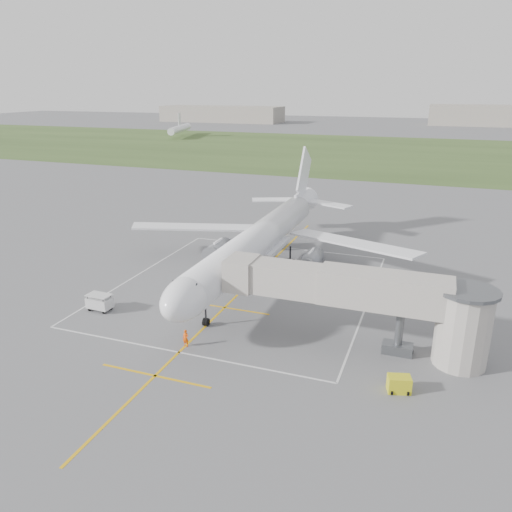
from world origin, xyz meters
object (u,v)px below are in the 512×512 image
(airliner, at_px, (259,240))
(gpu_unit, at_px, (399,384))
(ramp_worker_nose, at_px, (186,338))
(baggage_cart, at_px, (100,302))
(ramp_worker_wing, at_px, (227,256))
(jet_bridge, at_px, (375,300))

(airliner, xyz_separation_m, gpu_unit, (18.65, -20.20, -3.76))
(airliner, relative_size, ramp_worker_nose, 29.10)
(gpu_unit, distance_m, baggage_cart, 30.90)
(baggage_cart, distance_m, ramp_worker_nose, 12.58)
(baggage_cart, bearing_deg, ramp_worker_wing, 72.84)
(baggage_cart, distance_m, ramp_worker_wing, 19.53)
(ramp_worker_wing, bearing_deg, airliner, 169.67)
(ramp_worker_wing, bearing_deg, jet_bridge, 156.77)
(gpu_unit, distance_m, ramp_worker_nose, 18.58)
(gpu_unit, height_order, ramp_worker_wing, ramp_worker_wing)
(baggage_cart, bearing_deg, gpu_unit, -5.84)
(airliner, bearing_deg, ramp_worker_nose, -89.77)
(baggage_cart, relative_size, ramp_worker_nose, 1.60)
(baggage_cart, height_order, ramp_worker_nose, baggage_cart)
(baggage_cart, relative_size, ramp_worker_wing, 1.49)
(gpu_unit, bearing_deg, jet_bridge, 100.23)
(gpu_unit, relative_size, ramp_worker_nose, 1.22)
(baggage_cart, bearing_deg, jet_bridge, 5.55)
(gpu_unit, distance_m, ramp_worker_wing, 33.15)
(airliner, height_order, ramp_worker_wing, airliner)
(ramp_worker_nose, bearing_deg, jet_bridge, 19.75)
(ramp_worker_nose, bearing_deg, ramp_worker_wing, 104.94)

